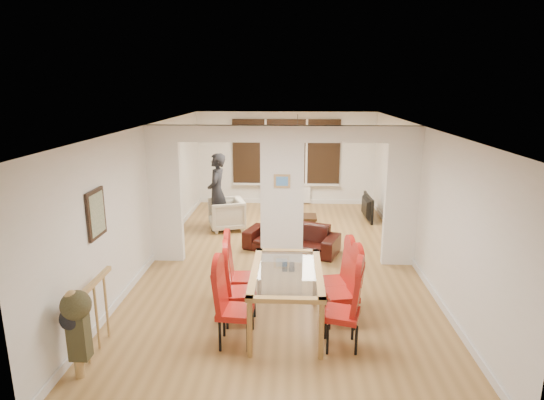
# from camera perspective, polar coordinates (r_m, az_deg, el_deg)

# --- Properties ---
(floor) EXTENTS (5.00, 9.00, 0.01)m
(floor) POSITION_cam_1_polar(r_m,az_deg,el_deg) (8.85, 1.23, -7.67)
(floor) COLOR olive
(floor) RESTS_ON ground
(room_walls) EXTENTS (5.00, 9.00, 2.60)m
(room_walls) POSITION_cam_1_polar(r_m,az_deg,el_deg) (8.46, 1.27, 0.53)
(room_walls) COLOR silver
(room_walls) RESTS_ON floor
(divider_wall) EXTENTS (5.00, 0.18, 2.60)m
(divider_wall) POSITION_cam_1_polar(r_m,az_deg,el_deg) (8.46, 1.27, 0.53)
(divider_wall) COLOR white
(divider_wall) RESTS_ON floor
(bay_window_blinds) EXTENTS (3.00, 0.08, 1.80)m
(bay_window_blinds) POSITION_cam_1_polar(r_m,az_deg,el_deg) (12.78, 1.78, 6.08)
(bay_window_blinds) COLOR black
(bay_window_blinds) RESTS_ON room_walls
(radiator) EXTENTS (1.40, 0.08, 0.50)m
(radiator) POSITION_cam_1_polar(r_m,az_deg,el_deg) (12.97, 1.74, 0.80)
(radiator) COLOR white
(radiator) RESTS_ON floor
(pendant_light) EXTENTS (0.36, 0.36, 0.36)m
(pendant_light) POSITION_cam_1_polar(r_m,az_deg,el_deg) (11.57, 3.21, 8.47)
(pendant_light) COLOR orange
(pendant_light) RESTS_ON room_walls
(stair_newel) EXTENTS (0.40, 1.20, 1.10)m
(stair_newel) POSITION_cam_1_polar(r_m,az_deg,el_deg) (6.22, -21.39, -13.04)
(stair_newel) COLOR #AC874F
(stair_newel) RESTS_ON floor
(wall_poster) EXTENTS (0.04, 0.52, 0.67)m
(wall_poster) POSITION_cam_1_polar(r_m,az_deg,el_deg) (6.62, -21.19, -1.62)
(wall_poster) COLOR gray
(wall_poster) RESTS_ON room_walls
(pillar_photo) EXTENTS (0.30, 0.03, 0.25)m
(pillar_photo) POSITION_cam_1_polar(r_m,az_deg,el_deg) (8.30, 1.27, 2.39)
(pillar_photo) COLOR #4C8CD8
(pillar_photo) RESTS_ON divider_wall
(dining_table) EXTENTS (0.98, 1.74, 0.82)m
(dining_table) POSITION_cam_1_polar(r_m,az_deg,el_deg) (6.50, 1.82, -12.15)
(dining_table) COLOR olive
(dining_table) RESTS_ON floor
(dining_chair_la) EXTENTS (0.47, 0.47, 1.09)m
(dining_chair_la) POSITION_cam_1_polar(r_m,az_deg,el_deg) (6.01, -4.66, -13.09)
(dining_chair_la) COLOR #9F1610
(dining_chair_la) RESTS_ON floor
(dining_chair_lb) EXTENTS (0.49, 0.49, 1.08)m
(dining_chair_lb) POSITION_cam_1_polar(r_m,az_deg,el_deg) (6.49, -3.94, -10.94)
(dining_chair_lb) COLOR #9F1610
(dining_chair_lb) RESTS_ON floor
(dining_chair_lc) EXTENTS (0.45, 0.45, 1.07)m
(dining_chair_lc) POSITION_cam_1_polar(r_m,az_deg,el_deg) (6.97, -3.87, -9.15)
(dining_chair_lc) COLOR #9F1610
(dining_chair_lc) RESTS_ON floor
(dining_chair_ra) EXTENTS (0.54, 0.54, 1.10)m
(dining_chair_ra) POSITION_cam_1_polar(r_m,az_deg,el_deg) (5.99, 8.71, -13.25)
(dining_chair_ra) COLOR #9F1610
(dining_chair_ra) RESTS_ON floor
(dining_chair_rb) EXTENTS (0.49, 0.49, 1.05)m
(dining_chair_rb) POSITION_cam_1_polar(r_m,az_deg,el_deg) (6.54, 8.73, -11.02)
(dining_chair_rb) COLOR #9F1610
(dining_chair_rb) RESTS_ON floor
(dining_chair_rc) EXTENTS (0.48, 0.48, 1.02)m
(dining_chair_rc) POSITION_cam_1_polar(r_m,az_deg,el_deg) (6.94, 7.98, -9.58)
(dining_chair_rc) COLOR #9F1610
(dining_chair_rc) RESTS_ON floor
(sofa) EXTENTS (2.04, 1.34, 0.56)m
(sofa) POSITION_cam_1_polar(r_m,az_deg,el_deg) (9.32, 2.45, -4.73)
(sofa) COLOR black
(sofa) RESTS_ON floor
(armchair) EXTENTS (0.98, 0.99, 0.73)m
(armchair) POSITION_cam_1_polar(r_m,az_deg,el_deg) (10.72, -5.74, -1.78)
(armchair) COLOR beige
(armchair) RESTS_ON floor
(person) EXTENTS (0.68, 0.46, 1.80)m
(person) POSITION_cam_1_polar(r_m,az_deg,el_deg) (10.56, -6.92, 0.98)
(person) COLOR black
(person) RESTS_ON floor
(television) EXTENTS (1.08, 0.18, 0.62)m
(television) POSITION_cam_1_polar(r_m,az_deg,el_deg) (11.71, 11.45, -0.89)
(television) COLOR black
(television) RESTS_ON floor
(coffee_table) EXTENTS (1.14, 0.65, 0.25)m
(coffee_table) POSITION_cam_1_polar(r_m,az_deg,el_deg) (11.00, 2.74, -2.59)
(coffee_table) COLOR black
(coffee_table) RESTS_ON floor
(bottle) EXTENTS (0.06, 0.06, 0.26)m
(bottle) POSITION_cam_1_polar(r_m,az_deg,el_deg) (10.81, 2.35, -1.47)
(bottle) COLOR #143F19
(bottle) RESTS_ON coffee_table
(bowl) EXTENTS (0.23, 0.23, 0.06)m
(bowl) POSITION_cam_1_polar(r_m,az_deg,el_deg) (10.99, 3.22, -1.77)
(bowl) COLOR black
(bowl) RESTS_ON coffee_table
(shoes) EXTENTS (0.23, 0.25, 0.09)m
(shoes) POSITION_cam_1_polar(r_m,az_deg,el_deg) (8.45, 2.07, -8.44)
(shoes) COLOR black
(shoes) RESTS_ON floor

